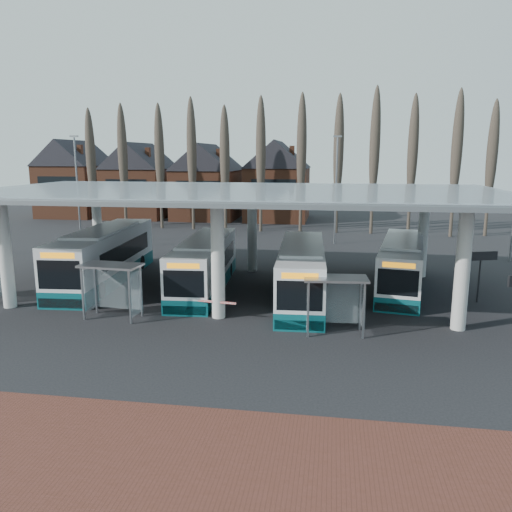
% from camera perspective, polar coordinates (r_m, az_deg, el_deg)
% --- Properties ---
extents(ground, '(140.00, 140.00, 0.00)m').
position_cam_1_polar(ground, '(24.22, -5.62, -8.81)').
color(ground, black).
rests_on(ground, ground).
extents(brick_strip, '(70.00, 10.00, 0.03)m').
position_cam_1_polar(brick_strip, '(14.24, -18.92, -25.11)').
color(brick_strip, '#542A21').
rests_on(brick_strip, ground).
extents(station_canopy, '(32.00, 16.00, 6.34)m').
position_cam_1_polar(station_canopy, '(30.66, -2.11, 6.41)').
color(station_canopy, silver).
rests_on(station_canopy, ground).
extents(poplar_row, '(45.10, 1.10, 14.50)m').
position_cam_1_polar(poplar_row, '(55.30, 2.86, 11.83)').
color(poplar_row, '#473D33').
rests_on(poplar_row, ground).
extents(townhouse_row, '(36.80, 10.30, 12.25)m').
position_cam_1_polar(townhouse_row, '(69.46, -9.39, 9.27)').
color(townhouse_row, brown).
rests_on(townhouse_row, ground).
extents(lamp_post_a, '(0.80, 0.16, 10.17)m').
position_cam_1_polar(lamp_post_a, '(50.10, -19.72, 7.30)').
color(lamp_post_a, slate).
rests_on(lamp_post_a, ground).
extents(lamp_post_b, '(0.80, 0.16, 10.17)m').
position_cam_1_polar(lamp_post_b, '(48.09, 9.13, 7.67)').
color(lamp_post_b, slate).
rests_on(lamp_post_b, ground).
extents(bus_0, '(3.66, 13.09, 3.59)m').
position_cam_1_polar(bus_0, '(35.01, -16.88, -0.05)').
color(bus_0, silver).
rests_on(bus_0, ground).
extents(bus_1, '(3.25, 11.73, 3.22)m').
position_cam_1_polar(bus_1, '(31.92, -5.87, -1.01)').
color(bus_1, silver).
rests_on(bus_1, ground).
extents(bus_2, '(3.05, 11.85, 3.27)m').
position_cam_1_polar(bus_2, '(29.64, 5.25, -1.92)').
color(bus_2, silver).
rests_on(bus_2, ground).
extents(bus_3, '(4.23, 11.58, 3.15)m').
position_cam_1_polar(bus_3, '(33.12, 16.31, -1.02)').
color(bus_3, silver).
rests_on(bus_3, ground).
extents(shelter_1, '(3.22, 1.81, 2.88)m').
position_cam_1_polar(shelter_1, '(26.92, -16.03, -2.49)').
color(shelter_1, gray).
rests_on(shelter_1, ground).
extents(shelter_2, '(3.08, 1.72, 2.76)m').
position_cam_1_polar(shelter_2, '(23.97, 9.03, -4.08)').
color(shelter_2, gray).
rests_on(shelter_2, ground).
extents(info_sign_1, '(1.94, 0.74, 2.99)m').
position_cam_1_polar(info_sign_1, '(31.19, 24.30, -0.41)').
color(info_sign_1, black).
rests_on(info_sign_1, ground).
extents(barrier, '(2.08, 0.68, 1.04)m').
position_cam_1_polar(barrier, '(26.16, -4.43, -5.38)').
color(barrier, black).
rests_on(barrier, ground).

